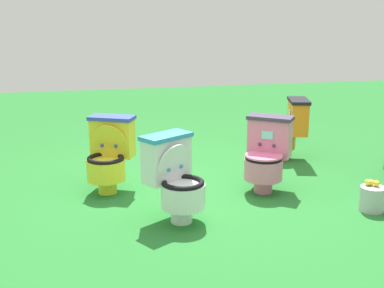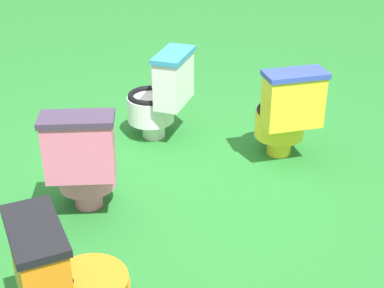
{
  "view_description": "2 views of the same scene",
  "coord_description": "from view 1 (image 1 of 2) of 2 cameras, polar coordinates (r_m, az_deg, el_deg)",
  "views": [
    {
      "loc": [
        4.41,
        -1.24,
        1.72
      ],
      "look_at": [
        -0.26,
        -0.18,
        0.45
      ],
      "focal_mm": 47.14,
      "sensor_mm": 36.0,
      "label": 1
    },
    {
      "loc": [
        -2.83,
        1.98,
        2.12
      ],
      "look_at": [
        -0.33,
        -0.11,
        0.41
      ],
      "focal_mm": 53.92,
      "sensor_mm": 36.0,
      "label": 2
    }
  ],
  "objects": [
    {
      "name": "ground",
      "position": [
        4.89,
        2.75,
        -5.7
      ],
      "size": [
        14.0,
        14.0,
        0.0
      ],
      "primitive_type": "plane",
      "color": "#26752D"
    },
    {
      "name": "toilet_orange",
      "position": [
        6.03,
        10.79,
        1.69
      ],
      "size": [
        0.52,
        0.58,
        0.73
      ],
      "rotation": [
        0.0,
        0.0,
        2.87
      ],
      "color": "orange",
      "rests_on": "ground"
    },
    {
      "name": "toilet_yellow",
      "position": [
        4.95,
        -9.36,
        -1.1
      ],
      "size": [
        0.62,
        0.57,
        0.73
      ],
      "rotation": [
        0.0,
        0.0,
        4.27
      ],
      "color": "yellow",
      "rests_on": "ground"
    },
    {
      "name": "lemon_bucket",
      "position": [
        4.74,
        19.7,
        -5.76
      ],
      "size": [
        0.22,
        0.22,
        0.28
      ],
      "color": "#B7B7BF",
      "rests_on": "ground"
    },
    {
      "name": "small_crate",
      "position": [
        6.94,
        9.42,
        1.7
      ],
      "size": [
        0.35,
        0.45,
        0.32
      ],
      "primitive_type": "cube",
      "rotation": [
        0.0,
        0.0,
        1.29
      ],
      "color": "brown",
      "rests_on": "ground"
    },
    {
      "name": "toilet_white",
      "position": [
        4.2,
        -1.91,
        -3.82
      ],
      "size": [
        0.63,
        0.6,
        0.73
      ],
      "rotation": [
        0.0,
        0.0,
        5.26
      ],
      "color": "white",
      "rests_on": "ground"
    },
    {
      "name": "toilet_pink",
      "position": [
        4.95,
        8.4,
        -1.1
      ],
      "size": [
        0.63,
        0.62,
        0.73
      ],
      "rotation": [
        0.0,
        0.0,
        4.08
      ],
      "color": "pink",
      "rests_on": "ground"
    }
  ]
}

